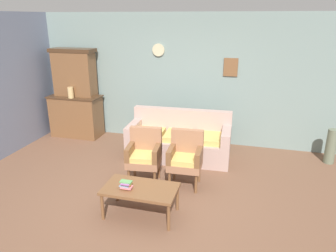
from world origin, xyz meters
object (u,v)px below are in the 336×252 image
armchair_by_doorway (185,156)px  book_stack_on_table (126,185)px  floral_couch (179,141)px  floor_vase_by_wall (331,146)px  vase_on_cabinet (71,93)px  side_cabinet (77,116)px  armchair_row_middle (144,153)px  coffee_table (140,190)px

armchair_by_doorway → book_stack_on_table: armchair_by_doorway is taller
floral_couch → floor_vase_by_wall: bearing=9.7°
vase_on_cabinet → book_stack_on_table: bearing=-47.5°
vase_on_cabinet → armchair_by_doorway: (2.86, -1.42, -0.55)m
side_cabinet → vase_on_cabinet: (0.02, -0.18, 0.58)m
book_stack_on_table → vase_on_cabinet: bearing=132.5°
vase_on_cabinet → armchair_by_doorway: size_ratio=0.26×
floral_couch → floor_vase_by_wall: (2.77, 0.47, 0.00)m
armchair_row_middle → floor_vase_by_wall: 3.48m
coffee_table → armchair_row_middle: bearing=105.7°
side_cabinet → vase_on_cabinet: 0.61m
coffee_table → book_stack_on_table: book_stack_on_table is taller
coffee_table → vase_on_cabinet: bearing=135.5°
armchair_by_doorway → book_stack_on_table: 1.21m
coffee_table → floor_vase_by_wall: (2.85, 2.48, -0.05)m
armchair_by_doorway → floor_vase_by_wall: size_ratio=1.36×
floral_couch → armchair_row_middle: size_ratio=2.18×
vase_on_cabinet → floor_vase_by_wall: size_ratio=0.36×
armchair_row_middle → coffee_table: armchair_row_middle is taller
armchair_by_doorway → book_stack_on_table: size_ratio=5.43×
armchair_by_doorway → floor_vase_by_wall: 2.86m
armchair_by_doorway → side_cabinet: bearing=151.0°
armchair_by_doorway → floor_vase_by_wall: armchair_by_doorway is taller
floral_couch → coffee_table: floral_couch is taller
side_cabinet → coffee_table: bearing=-46.3°
vase_on_cabinet → coffee_table: size_ratio=0.24×
vase_on_cabinet → book_stack_on_table: vase_on_cabinet is taller
floor_vase_by_wall → side_cabinet: bearing=178.9°
armchair_row_middle → armchair_by_doorway: (0.67, 0.07, 0.00)m
coffee_table → floor_vase_by_wall: bearing=41.0°
side_cabinet → armchair_row_middle: (2.21, -1.66, 0.03)m
armchair_row_middle → coffee_table: size_ratio=0.90×
book_stack_on_table → armchair_row_middle: bearing=95.0°
side_cabinet → floral_couch: bearing=-12.7°
armchair_row_middle → side_cabinet: bearing=143.0°
coffee_table → book_stack_on_table: (-0.17, -0.08, 0.10)m
armchair_by_doorway → coffee_table: (-0.41, -0.98, -0.12)m
floral_couch → armchair_by_doorway: (0.34, -1.02, 0.17)m
side_cabinet → armchair_row_middle: size_ratio=1.28×
armchair_row_middle → coffee_table: 0.96m
vase_on_cabinet → coffee_table: 3.49m
vase_on_cabinet → armchair_by_doorway: 3.24m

